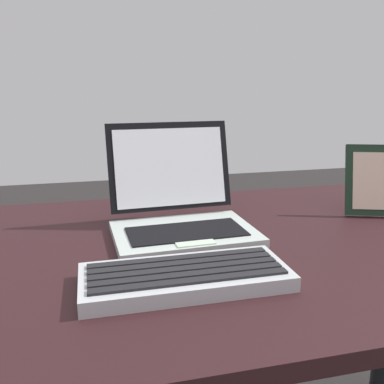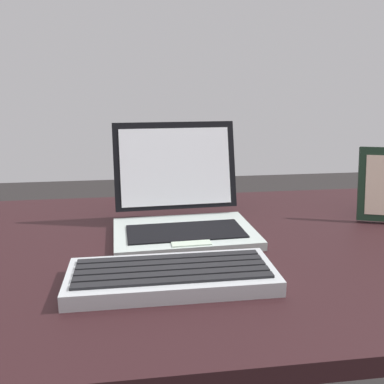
% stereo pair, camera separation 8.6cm
% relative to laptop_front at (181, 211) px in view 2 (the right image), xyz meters
% --- Properties ---
extents(desk, '(1.79, 0.78, 0.76)m').
position_rel_laptop_front_xyz_m(desk, '(-0.05, -0.08, -0.14)').
color(desk, black).
rests_on(desk, ground).
extents(laptop_front, '(0.30, 0.27, 0.23)m').
position_rel_laptop_front_xyz_m(laptop_front, '(0.00, 0.00, 0.00)').
color(laptop_front, '#B4C1BB').
rests_on(laptop_front, desk).
extents(external_keyboard, '(0.33, 0.14, 0.03)m').
position_rel_laptop_front_xyz_m(external_keyboard, '(-0.04, -0.24, -0.03)').
color(external_keyboard, '#B6BBBE').
rests_on(external_keyboard, desk).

